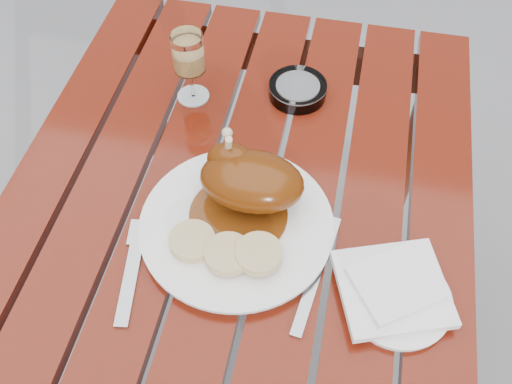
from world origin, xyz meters
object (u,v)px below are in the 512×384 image
(table, at_px, (233,326))
(dinner_plate, at_px, (237,226))
(wine_glass, at_px, (190,68))
(side_plate, at_px, (397,299))
(ashtray, at_px, (298,90))

(table, relative_size, dinner_plate, 3.78)
(dinner_plate, bearing_deg, wine_glass, 118.18)
(side_plate, bearing_deg, dinner_plate, 163.75)
(table, distance_m, ashtray, 0.52)
(wine_glass, height_order, side_plate, wine_glass)
(table, height_order, ashtray, ashtray)
(wine_glass, xyz_separation_m, ashtray, (0.20, 0.05, -0.06))
(table, xyz_separation_m, dinner_plate, (0.02, 0.01, 0.39))
(dinner_plate, relative_size, ashtray, 2.79)
(table, distance_m, side_plate, 0.48)
(table, bearing_deg, dinner_plate, 33.69)
(dinner_plate, bearing_deg, table, -146.31)
(wine_glass, height_order, ashtray, wine_glass)
(dinner_plate, relative_size, side_plate, 1.94)
(side_plate, relative_size, ashtray, 1.44)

